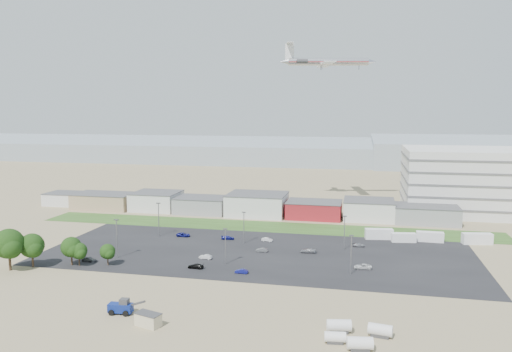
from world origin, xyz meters
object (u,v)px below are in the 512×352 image
(parked_car_10, at_px, (89,259))
(airliner, at_px, (328,62))
(storage_tank_nw, at_px, (339,325))
(parked_car_0, at_px, (363,267))
(parked_car_8, at_px, (359,245))
(parked_car_11, at_px, (267,240))
(telehandler, at_px, (120,306))
(parked_car_9, at_px, (183,235))
(parked_car_3, at_px, (196,266))
(parked_car_6, at_px, (228,238))
(parked_car_4, at_px, (205,257))
(parked_car_13, at_px, (241,271))
(parked_car_12, at_px, (308,251))
(portable_shed, at_px, (148,320))
(parked_car_7, at_px, (262,250))
(tree_far_left, at_px, (9,247))
(box_trailer_a, at_px, (379,234))

(parked_car_10, bearing_deg, airliner, -25.73)
(storage_tank_nw, distance_m, airliner, 137.95)
(airliner, relative_size, parked_car_0, 9.05)
(parked_car_8, height_order, parked_car_10, parked_car_8)
(parked_car_10, height_order, parked_car_11, parked_car_10)
(telehandler, height_order, parked_car_9, telehandler)
(airliner, bearing_deg, parked_car_3, -117.14)
(parked_car_6, distance_m, parked_car_11, 12.41)
(parked_car_4, relative_size, parked_car_6, 0.89)
(parked_car_10, bearing_deg, parked_car_13, -86.83)
(parked_car_0, height_order, parked_car_4, parked_car_0)
(storage_tank_nw, xyz_separation_m, parked_car_4, (-37.55, 38.05, -0.72))
(parked_car_8, bearing_deg, parked_car_0, 176.58)
(parked_car_12, bearing_deg, parked_car_4, -72.02)
(parked_car_10, bearing_deg, portable_shed, -132.03)
(parked_car_11, bearing_deg, airliner, -4.44)
(storage_tank_nw, height_order, parked_car_4, storage_tank_nw)
(parked_car_12, bearing_deg, airliner, 174.86)
(airliner, height_order, parked_car_10, airliner)
(parked_car_6, bearing_deg, parked_car_7, -137.95)
(parked_car_7, bearing_deg, portable_shed, -10.64)
(portable_shed, relative_size, tree_far_left, 0.41)
(parked_car_12, bearing_deg, parked_car_11, -131.35)
(box_trailer_a, xyz_separation_m, parked_car_13, (-34.03, -41.55, -1.05))
(parked_car_4, bearing_deg, parked_car_9, -139.42)
(storage_tank_nw, height_order, airliner, airliner)
(airliner, distance_m, parked_car_11, 88.78)
(parked_car_9, bearing_deg, storage_tank_nw, -138.18)
(airliner, distance_m, parked_car_6, 91.68)
(box_trailer_a, height_order, airliner, airliner)
(portable_shed, bearing_deg, parked_car_6, 109.53)
(parked_car_3, bearing_deg, telehandler, -5.21)
(box_trailer_a, distance_m, airliner, 82.42)
(box_trailer_a, relative_size, parked_car_9, 1.94)
(box_trailer_a, bearing_deg, portable_shed, -129.17)
(box_trailer_a, height_order, parked_car_11, box_trailer_a)
(parked_car_0, xyz_separation_m, parked_car_9, (-56.00, 21.45, -0.01))
(parked_car_9, xyz_separation_m, parked_car_12, (40.93, -9.94, 0.03))
(parked_car_0, relative_size, parked_car_8, 1.28)
(telehandler, height_order, parked_car_7, telehandler)
(tree_far_left, xyz_separation_m, parked_car_8, (85.39, 40.82, -5.42))
(portable_shed, distance_m, parked_car_3, 34.55)
(parked_car_0, distance_m, parked_car_13, 30.83)
(portable_shed, height_order, parked_car_6, portable_shed)
(parked_car_7, height_order, parked_car_9, parked_car_9)
(airliner, bearing_deg, parked_car_13, -109.88)
(parked_car_10, height_order, parked_car_13, parked_car_10)
(airliner, height_order, parked_car_7, airliner)
(portable_shed, relative_size, parked_car_13, 1.51)
(parked_car_13, bearing_deg, box_trailer_a, 141.89)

